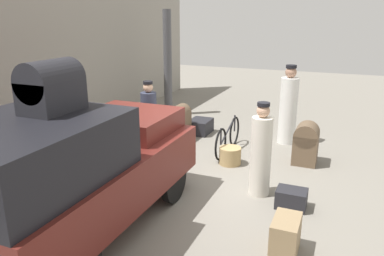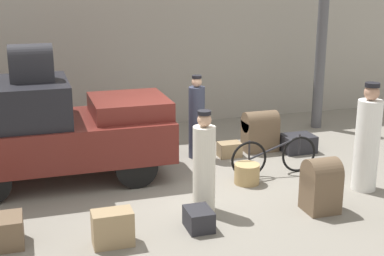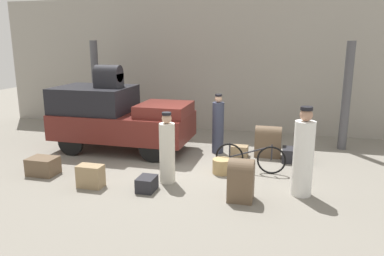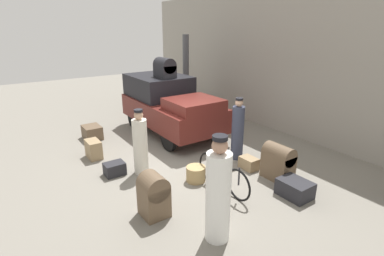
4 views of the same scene
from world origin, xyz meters
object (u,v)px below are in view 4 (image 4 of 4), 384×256
(truck, at_px, (169,103))
(wicker_basket, at_px, (196,174))
(bicycle, at_px, (223,175))
(suitcase_small_leather, at_px, (94,149))
(porter_standing_middle, at_px, (140,145))
(trunk_wicker_pale, at_px, (115,169))
(porter_carrying_trunk, at_px, (238,131))
(trunk_on_truck_roof, at_px, (165,68))
(trunk_barrel_dark, at_px, (278,161))
(trunk_umber_medium, at_px, (154,194))
(suitcase_black_upright, at_px, (295,188))
(conductor_in_dark_uniform, at_px, (218,194))
(trunk_large_brown, at_px, (249,163))
(suitcase_tan_flat, at_px, (92,132))

(truck, distance_m, wicker_basket, 3.55)
(bicycle, bearing_deg, suitcase_small_leather, -151.13)
(porter_standing_middle, height_order, trunk_wicker_pale, porter_standing_middle)
(porter_carrying_trunk, bearing_deg, trunk_on_truck_roof, -172.18)
(porter_standing_middle, relative_size, suitcase_small_leather, 2.92)
(trunk_barrel_dark, bearing_deg, trunk_umber_medium, -96.65)
(wicker_basket, height_order, trunk_wicker_pale, wicker_basket)
(bicycle, distance_m, suitcase_black_upright, 1.52)
(bicycle, xyz_separation_m, trunk_umber_medium, (-0.01, -1.65, 0.09))
(trunk_umber_medium, height_order, suitcase_black_upright, trunk_umber_medium)
(porter_standing_middle, distance_m, trunk_umber_medium, 1.82)
(bicycle, relative_size, suitcase_black_upright, 2.53)
(porter_standing_middle, distance_m, suitcase_small_leather, 1.74)
(truck, distance_m, conductor_in_dark_uniform, 5.44)
(trunk_large_brown, height_order, trunk_umber_medium, trunk_umber_medium)
(suitcase_black_upright, xyz_separation_m, suitcase_tan_flat, (-5.78, -2.46, 0.03))
(porter_carrying_trunk, xyz_separation_m, suitcase_small_leather, (-2.20, -3.16, -0.52))
(wicker_basket, distance_m, suitcase_black_upright, 2.16)
(truck, xyz_separation_m, bicycle, (3.88, -0.95, -0.63))
(trunk_umber_medium, relative_size, trunk_barrel_dark, 1.01)
(trunk_wicker_pale, bearing_deg, suitcase_small_leather, -175.11)
(bicycle, bearing_deg, wicker_basket, -158.42)
(conductor_in_dark_uniform, height_order, trunk_on_truck_roof, trunk_on_truck_roof)
(wicker_basket, xyz_separation_m, porter_carrying_trunk, (-0.40, 1.62, 0.59))
(conductor_in_dark_uniform, distance_m, suitcase_black_upright, 2.26)
(truck, relative_size, bicycle, 2.29)
(trunk_barrel_dark, bearing_deg, porter_carrying_trunk, -179.90)
(truck, distance_m, trunk_barrel_dark, 4.28)
(suitcase_small_leather, relative_size, suitcase_tan_flat, 0.83)
(truck, height_order, porter_carrying_trunk, truck)
(porter_standing_middle, relative_size, suitcase_black_upright, 2.41)
(wicker_basket, xyz_separation_m, porter_standing_middle, (-1.08, -0.85, 0.55))
(trunk_large_brown, height_order, trunk_wicker_pale, trunk_wicker_pale)
(wicker_basket, height_order, suitcase_black_upright, same)
(truck, distance_m, porter_standing_middle, 2.99)
(porter_carrying_trunk, bearing_deg, trunk_umber_medium, -71.13)
(bicycle, height_order, trunk_large_brown, bicycle)
(porter_standing_middle, bearing_deg, wicker_basket, 38.13)
(truck, bearing_deg, conductor_in_dark_uniform, -21.98)
(conductor_in_dark_uniform, bearing_deg, suitcase_small_leather, -170.93)
(trunk_large_brown, bearing_deg, trunk_barrel_dark, 13.35)
(wicker_basket, distance_m, trunk_on_truck_roof, 4.14)
(trunk_large_brown, height_order, suitcase_small_leather, suitcase_small_leather)
(trunk_on_truck_roof, bearing_deg, wicker_basket, -19.21)
(trunk_large_brown, distance_m, trunk_barrel_dark, 0.82)
(truck, xyz_separation_m, suitcase_black_upright, (4.95, 0.12, -0.80))
(conductor_in_dark_uniform, bearing_deg, bicycle, 136.88)
(suitcase_tan_flat, bearing_deg, trunk_wicker_pale, -6.27)
(trunk_barrel_dark, bearing_deg, truck, -174.30)
(truck, height_order, wicker_basket, truck)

